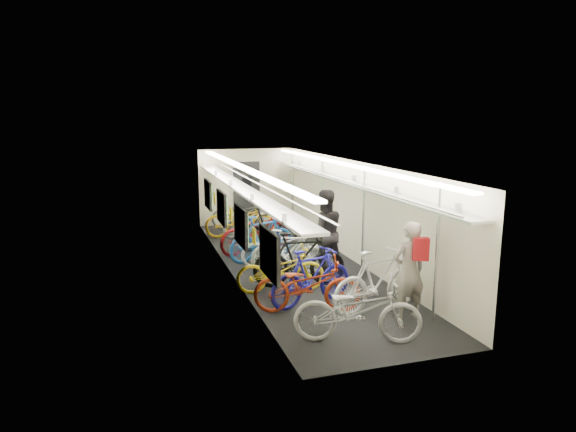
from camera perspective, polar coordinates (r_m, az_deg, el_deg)
train_car_shell at (r=12.18m, az=-1.95°, el=2.70°), size 10.00×10.00×10.00m
bicycle_0 at (r=8.03m, az=7.76°, el=-10.35°), size 2.08×1.33×1.03m
bicycle_1 at (r=9.47m, az=2.64°, el=-6.76°), size 1.85×1.00×1.07m
bicycle_2 at (r=9.12m, az=2.13°, el=-7.71°), size 2.01×1.16×1.00m
bicycle_3 at (r=10.44m, az=1.28°, el=-4.83°), size 1.96×0.83×1.14m
bicycle_4 at (r=10.15m, az=-0.82°, el=-5.95°), size 1.81×0.81×0.92m
bicycle_5 at (r=11.32m, az=-0.00°, el=-3.97°), size 1.70×1.05×0.99m
bicycle_6 at (r=11.70m, az=-0.72°, el=-3.52°), size 1.92×1.00×0.96m
bicycle_7 at (r=12.35m, az=-2.90°, el=-2.40°), size 1.91×1.16×1.11m
bicycle_8 at (r=13.05m, az=-3.64°, el=-1.68°), size 2.22×1.44×1.10m
bicycle_9 at (r=13.40m, az=-2.07°, el=-1.28°), size 1.94×1.07×1.12m
bicycle_10 at (r=14.67m, az=-5.38°, el=-0.40°), size 2.08×1.09×1.04m
bicycle_11 at (r=9.27m, az=9.95°, el=-7.08°), size 1.98×0.92×1.15m
bicycle_12 at (r=14.85m, az=-4.43°, el=-0.56°), size 1.77×1.09×0.88m
bicycle_14 at (r=15.75m, az=-5.22°, el=0.25°), size 1.93×1.21×0.96m
passenger_near at (r=8.97m, az=13.26°, el=-5.94°), size 0.65×0.45×1.71m
passenger_mid at (r=11.13m, az=4.01°, el=-1.86°), size 0.96×0.77×1.89m
backpack at (r=8.74m, az=14.54°, el=-3.56°), size 0.29×0.23×0.38m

